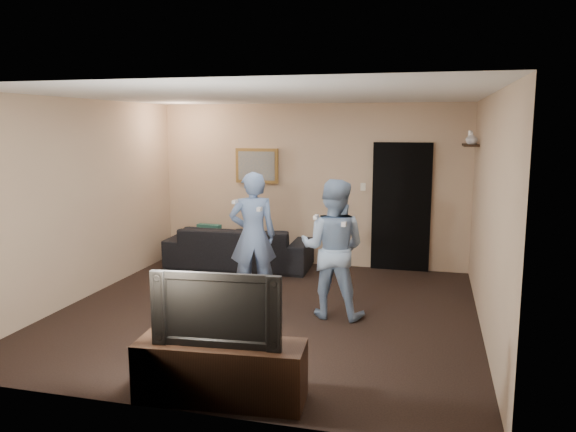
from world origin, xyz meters
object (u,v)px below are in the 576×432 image
(television, at_px, (219,306))
(wii_player_left, at_px, (253,236))
(sofa, at_px, (239,247))
(wii_player_right, at_px, (333,249))
(tv_console, at_px, (221,371))

(television, relative_size, wii_player_left, 0.64)
(sofa, height_order, television, television)
(wii_player_right, bearing_deg, television, -103.01)
(television, bearing_deg, wii_player_right, 72.29)
(wii_player_left, bearing_deg, wii_player_right, -21.12)
(sofa, distance_m, wii_player_left, 1.72)
(tv_console, xyz_separation_m, wii_player_left, (-0.60, 2.73, 0.59))
(sofa, bearing_deg, tv_console, 105.18)
(wii_player_left, bearing_deg, sofa, 115.85)
(wii_player_left, bearing_deg, tv_console, -77.55)
(sofa, height_order, wii_player_left, wii_player_left)
(sofa, height_order, tv_console, sofa)
(sofa, height_order, wii_player_right, wii_player_right)
(sofa, xyz_separation_m, television, (1.32, -4.21, 0.47))
(sofa, distance_m, tv_console, 4.42)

